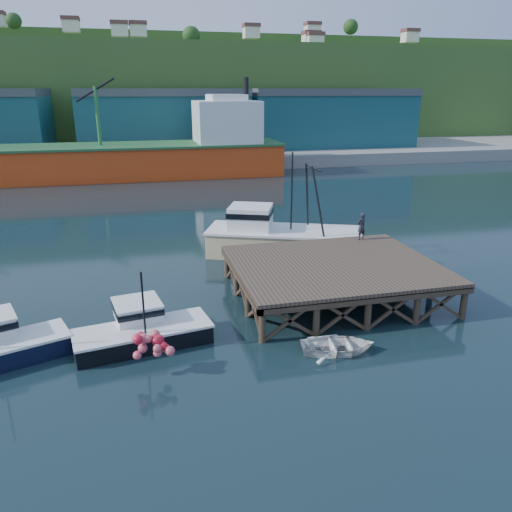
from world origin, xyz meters
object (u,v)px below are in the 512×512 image
object	(u,v)px
boat_black	(142,329)
dockworker	(361,226)
dinghy	(338,345)
trawler	(281,235)

from	to	relation	value
boat_black	dockworker	bearing A→B (deg)	16.71
boat_black	dinghy	world-z (taller)	boat_black
boat_black	dinghy	size ratio (longest dim) A/B	1.93
dockworker	boat_black	bearing A→B (deg)	5.87
trawler	boat_black	bearing A→B (deg)	-109.88
dinghy	dockworker	size ratio (longest dim) A/B	1.89
dinghy	dockworker	distance (m)	12.71
trawler	dinghy	distance (m)	15.13
boat_black	trawler	xyz separation A→B (m)	(10.66, 11.77, 0.85)
dinghy	boat_black	bearing A→B (deg)	79.90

